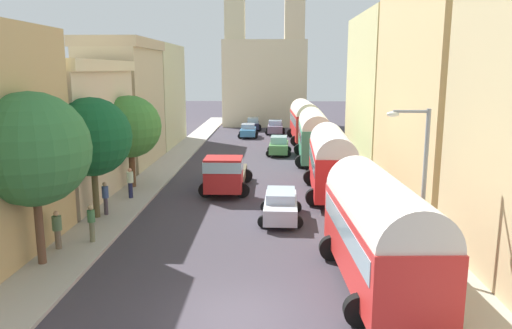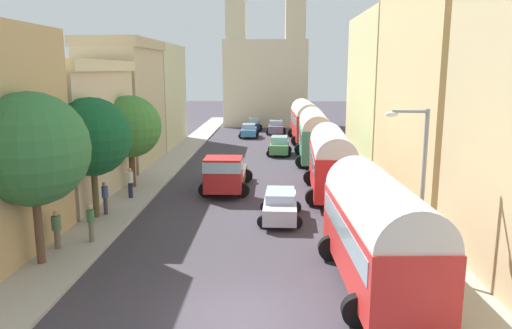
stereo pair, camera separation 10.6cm
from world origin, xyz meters
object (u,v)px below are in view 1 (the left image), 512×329
parked_bus_3 (304,119)px  cargo_truck_0 (226,173)px  parked_bus_0 (379,228)px  car_0 (248,131)px  car_1 (253,124)px  car_2 (281,205)px  pedestrian_0 (130,182)px  parked_bus_1 (331,159)px  pedestrian_2 (91,222)px  parked_bus_2 (314,133)px  car_4 (275,127)px  car_3 (279,146)px  pedestrian_1 (105,197)px  pedestrian_3 (57,229)px  streetlamp_near (419,179)px

parked_bus_3 → cargo_truck_0: parked_bus_3 is taller
parked_bus_0 → car_0: parked_bus_0 is taller
cargo_truck_0 → car_1: cargo_truck_0 is taller
car_2 → pedestrian_0: bearing=158.2°
cargo_truck_0 → parked_bus_1: bearing=-3.3°
car_0 → pedestrian_2: (-5.16, -34.52, 0.28)m
parked_bus_2 → car_4: size_ratio=2.21×
car_3 → parked_bus_1: bearing=-78.2°
parked_bus_0 → car_0: bearing=99.4°
parked_bus_3 → car_1: bearing=121.7°
parked_bus_1 → car_1: bearing=100.6°
car_4 → pedestrian_0: (-8.67, -30.22, 0.29)m
pedestrian_1 → car_2: bearing=-0.9°
car_4 → pedestrian_0: 31.44m
cargo_truck_0 → car_3: 14.22m
car_2 → pedestrian_3: size_ratio=2.44×
parked_bus_1 → car_1: (-5.98, 32.07, -1.46)m
cargo_truck_0 → car_3: (3.48, 13.78, -0.44)m
parked_bus_1 → pedestrian_2: 14.61m
car_0 → pedestrian_0: pedestrian_0 is taller
car_4 → streetlamp_near: bearing=-83.1°
pedestrian_2 → car_2: bearing=25.3°
car_4 → pedestrian_2: 38.52m
car_0 → pedestrian_3: size_ratio=2.12×
pedestrian_3 → parked_bus_2: bearing=59.3°
car_2 → car_3: car_3 is taller
car_4 → pedestrian_3: pedestrian_3 is taller
cargo_truck_0 → pedestrian_1: bearing=-137.3°
car_4 → pedestrian_3: 39.61m
parked_bus_2 → parked_bus_3: (-0.05, 11.50, 0.03)m
car_3 → car_1: bearing=99.6°
car_2 → car_4: (-0.07, 33.71, 0.04)m
parked_bus_1 → pedestrian_2: parked_bus_1 is taller
pedestrian_1 → pedestrian_3: bearing=-94.3°
cargo_truck_0 → pedestrian_2: size_ratio=3.70×
car_0 → car_2: (3.14, -30.60, 0.01)m
car_1 → car_3: 18.18m
parked_bus_2 → pedestrian_2: (-11.32, -20.14, -1.29)m
parked_bus_1 → streetlamp_near: size_ratio=1.35×
pedestrian_2 → parked_bus_1: bearing=38.3°
car_0 → streetlamp_near: bearing=-78.0°
parked_bus_2 → pedestrian_3: parked_bus_2 is taller
parked_bus_0 → pedestrian_1: size_ratio=4.51×
parked_bus_2 → car_1: size_ratio=2.39×
car_0 → streetlamp_near: (7.95, -37.36, 2.94)m
cargo_truck_0 → pedestrian_3: cargo_truck_0 is taller
car_2 → pedestrian_2: size_ratio=2.40×
car_4 → parked_bus_1: bearing=-83.6°
parked_bus_3 → car_2: 27.93m
car_3 → streetlamp_near: size_ratio=0.61×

